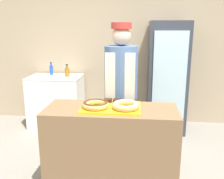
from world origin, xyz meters
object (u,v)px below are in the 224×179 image
donut_light_glaze (126,105)px  baker_person (121,92)px  brownie_back_right (117,101)px  beverage_fridge (167,77)px  serving_tray (111,107)px  chest_freezer (56,101)px  bottle_amber (67,72)px  brownie_back_left (108,100)px  donut_chocolate_glaze (96,104)px  bottle_blue (51,70)px

donut_light_glaze → baker_person: size_ratio=0.16×
brownie_back_right → baker_person: size_ratio=0.05×
brownie_back_right → beverage_fridge: beverage_fridge is taller
serving_tray → chest_freezer: (-1.17, 1.74, -0.48)m
serving_tray → chest_freezer: 2.15m
donut_light_glaze → bottle_amber: bottle_amber is taller
chest_freezer → bottle_amber: bottle_amber is taller
brownie_back_left → bottle_amber: bearing=119.6°
donut_light_glaze → brownie_back_right: donut_light_glaze is taller
donut_chocolate_glaze → donut_light_glaze: same height
brownie_back_right → donut_chocolate_glaze: bearing=-133.4°
serving_tray → donut_chocolate_glaze: size_ratio=2.17×
serving_tray → baker_person: 0.61m
brownie_back_left → chest_freezer: size_ratio=0.09×
baker_person → chest_freezer: 1.75m
donut_chocolate_glaze → baker_person: bearing=71.9°
donut_chocolate_glaze → bottle_amber: size_ratio=1.28×
donut_chocolate_glaze → chest_freezer: bearing=119.6°
beverage_fridge → bottle_amber: size_ratio=8.45×
serving_tray → baker_person: (0.06, 0.61, 0.02)m
donut_light_glaze → beverage_fridge: size_ratio=0.15×
donut_light_glaze → bottle_blue: 2.43m
serving_tray → brownie_back_left: (-0.05, 0.16, 0.03)m
donut_light_glaze → beverage_fridge: 1.89m
donut_light_glaze → donut_chocolate_glaze: bearing=180.0°
donut_light_glaze → brownie_back_right: bearing=115.7°
bottle_blue → brownie_back_right: bearing=-52.4°
beverage_fridge → donut_chocolate_glaze: bearing=-117.3°
donut_chocolate_glaze → donut_light_glaze: bearing=0.0°
brownie_back_right → baker_person: bearing=88.3°
brownie_back_left → bottle_amber: bottle_amber is taller
brownie_back_right → bottle_amber: bearing=122.2°
serving_tray → chest_freezer: size_ratio=0.67×
serving_tray → baker_person: bearing=84.1°
baker_person → bottle_amber: 1.53m
brownie_back_right → bottle_blue: bearing=127.6°
donut_light_glaze → bottle_blue: (-1.44, 1.96, 0.01)m
donut_chocolate_glaze → bottle_blue: 2.26m
bottle_amber → bottle_blue: bearing=156.3°
bottle_amber → chest_freezer: bearing=-176.9°
brownie_back_left → baker_person: (0.11, 0.45, -0.01)m
brownie_back_left → donut_chocolate_glaze: bearing=-115.7°
brownie_back_left → brownie_back_right: (0.10, 0.00, 0.00)m
serving_tray → donut_light_glaze: donut_light_glaze is taller
baker_person → serving_tray: bearing=-95.9°
brownie_back_left → baker_person: bearing=75.8°
bottle_blue → brownie_back_left: bearing=-54.5°
donut_chocolate_glaze → brownie_back_right: size_ratio=3.27×
serving_tray → donut_chocolate_glaze: donut_chocolate_glaze is taller
beverage_fridge → bottle_blue: beverage_fridge is taller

